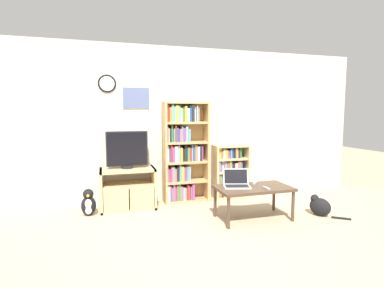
{
  "coord_description": "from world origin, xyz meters",
  "views": [
    {
      "loc": [
        -1.22,
        -3.24,
        1.51
      ],
      "look_at": [
        0.02,
        0.94,
        1.05
      ],
      "focal_mm": 28.0,
      "sensor_mm": 36.0,
      "label": 1
    }
  ],
  "objects_px": {
    "tv_stand": "(128,189)",
    "cat": "(319,206)",
    "penguin_figurine": "(89,203)",
    "laptop": "(236,182)",
    "television": "(127,150)",
    "coffee_table": "(253,190)",
    "bookshelf_short": "(229,171)",
    "remote_far_from_laptop": "(255,183)",
    "bookshelf_tall": "(183,152)",
    "remote_near_laptop": "(266,188)"
  },
  "relations": [
    {
      "from": "penguin_figurine",
      "to": "bookshelf_short",
      "type": "bearing_deg",
      "value": 7.13
    },
    {
      "from": "remote_near_laptop",
      "to": "cat",
      "type": "bearing_deg",
      "value": -178.25
    },
    {
      "from": "laptop",
      "to": "cat",
      "type": "relative_size",
      "value": 0.9
    },
    {
      "from": "coffee_table",
      "to": "laptop",
      "type": "height_order",
      "value": "laptop"
    },
    {
      "from": "television",
      "to": "penguin_figurine",
      "type": "relative_size",
      "value": 1.62
    },
    {
      "from": "tv_stand",
      "to": "remote_far_from_laptop",
      "type": "height_order",
      "value": "tv_stand"
    },
    {
      "from": "coffee_table",
      "to": "remote_far_from_laptop",
      "type": "distance_m",
      "value": 0.21
    },
    {
      "from": "laptop",
      "to": "remote_near_laptop",
      "type": "xyz_separation_m",
      "value": [
        0.35,
        -0.22,
        -0.05
      ]
    },
    {
      "from": "coffee_table",
      "to": "penguin_figurine",
      "type": "distance_m",
      "value": 2.4
    },
    {
      "from": "remote_far_from_laptop",
      "to": "tv_stand",
      "type": "bearing_deg",
      "value": -165.94
    },
    {
      "from": "bookshelf_short",
      "to": "remote_near_laptop",
      "type": "distance_m",
      "value": 1.26
    },
    {
      "from": "television",
      "to": "laptop",
      "type": "relative_size",
      "value": 1.5
    },
    {
      "from": "laptop",
      "to": "remote_near_laptop",
      "type": "bearing_deg",
      "value": -17.63
    },
    {
      "from": "television",
      "to": "coffee_table",
      "type": "distance_m",
      "value": 2.01
    },
    {
      "from": "tv_stand",
      "to": "laptop",
      "type": "bearing_deg",
      "value": -31.97
    },
    {
      "from": "television",
      "to": "laptop",
      "type": "bearing_deg",
      "value": -33.12
    },
    {
      "from": "bookshelf_tall",
      "to": "remote_near_laptop",
      "type": "relative_size",
      "value": 10.43
    },
    {
      "from": "remote_far_from_laptop",
      "to": "cat",
      "type": "xyz_separation_m",
      "value": [
        0.89,
        -0.32,
        -0.33
      ]
    },
    {
      "from": "bookshelf_short",
      "to": "television",
      "type": "bearing_deg",
      "value": -176.82
    },
    {
      "from": "bookshelf_short",
      "to": "tv_stand",
      "type": "bearing_deg",
      "value": -175.57
    },
    {
      "from": "penguin_figurine",
      "to": "television",
      "type": "bearing_deg",
      "value": 18.51
    },
    {
      "from": "tv_stand",
      "to": "coffee_table",
      "type": "xyz_separation_m",
      "value": [
        1.66,
        -0.97,
        0.1
      ]
    },
    {
      "from": "television",
      "to": "bookshelf_tall",
      "type": "relative_size",
      "value": 0.38
    },
    {
      "from": "bookshelf_tall",
      "to": "cat",
      "type": "xyz_separation_m",
      "value": [
        1.73,
        -1.26,
        -0.7
      ]
    },
    {
      "from": "bookshelf_short",
      "to": "laptop",
      "type": "bearing_deg",
      "value": -108.13
    },
    {
      "from": "penguin_figurine",
      "to": "tv_stand",
      "type": "bearing_deg",
      "value": 15.06
    },
    {
      "from": "remote_far_from_laptop",
      "to": "penguin_figurine",
      "type": "bearing_deg",
      "value": -156.92
    },
    {
      "from": "tv_stand",
      "to": "cat",
      "type": "height_order",
      "value": "tv_stand"
    },
    {
      "from": "tv_stand",
      "to": "coffee_table",
      "type": "distance_m",
      "value": 1.93
    },
    {
      "from": "bookshelf_short",
      "to": "penguin_figurine",
      "type": "xyz_separation_m",
      "value": [
        -2.36,
        -0.29,
        -0.29
      ]
    },
    {
      "from": "penguin_figurine",
      "to": "laptop",
      "type": "bearing_deg",
      "value": -20.08
    },
    {
      "from": "laptop",
      "to": "tv_stand",
      "type": "bearing_deg",
      "value": 163.17
    },
    {
      "from": "coffee_table",
      "to": "laptop",
      "type": "distance_m",
      "value": 0.26
    },
    {
      "from": "bookshelf_tall",
      "to": "remote_far_from_laptop",
      "type": "height_order",
      "value": "bookshelf_tall"
    },
    {
      "from": "tv_stand",
      "to": "coffee_table",
      "type": "relative_size",
      "value": 0.8
    },
    {
      "from": "cat",
      "to": "penguin_figurine",
      "type": "xyz_separation_m",
      "value": [
        -3.25,
        0.97,
        0.04
      ]
    },
    {
      "from": "laptop",
      "to": "bookshelf_tall",
      "type": "bearing_deg",
      "value": 131.28
    },
    {
      "from": "tv_stand",
      "to": "bookshelf_short",
      "type": "bearing_deg",
      "value": 4.43
    },
    {
      "from": "television",
      "to": "coffee_table",
      "type": "height_order",
      "value": "television"
    },
    {
      "from": "penguin_figurine",
      "to": "cat",
      "type": "bearing_deg",
      "value": -16.59
    },
    {
      "from": "television",
      "to": "penguin_figurine",
      "type": "xyz_separation_m",
      "value": [
        -0.59,
        -0.2,
        -0.75
      ]
    },
    {
      "from": "bookshelf_short",
      "to": "remote_far_from_laptop",
      "type": "bearing_deg",
      "value": -89.78
    },
    {
      "from": "bookshelf_short",
      "to": "remote_far_from_laptop",
      "type": "distance_m",
      "value": 0.94
    },
    {
      "from": "tv_stand",
      "to": "remote_near_laptop",
      "type": "relative_size",
      "value": 5.18
    },
    {
      "from": "cat",
      "to": "penguin_figurine",
      "type": "distance_m",
      "value": 3.39
    },
    {
      "from": "coffee_table",
      "to": "remote_near_laptop",
      "type": "relative_size",
      "value": 6.52
    },
    {
      "from": "cat",
      "to": "bookshelf_short",
      "type": "bearing_deg",
      "value": 93.73
    },
    {
      "from": "remote_near_laptop",
      "to": "remote_far_from_laptop",
      "type": "bearing_deg",
      "value": -87.2
    },
    {
      "from": "bookshelf_short",
      "to": "coffee_table",
      "type": "xyz_separation_m",
      "value": [
        -0.11,
        -1.11,
        -0.05
      ]
    },
    {
      "from": "bookshelf_short",
      "to": "coffee_table",
      "type": "height_order",
      "value": "bookshelf_short"
    }
  ]
}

